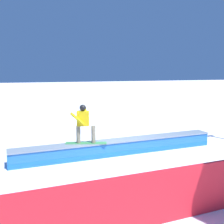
% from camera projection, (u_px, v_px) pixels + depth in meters
% --- Properties ---
extents(ground_plane, '(120.00, 120.00, 0.00)m').
position_uv_depth(ground_plane, '(119.00, 154.00, 9.74)').
color(ground_plane, white).
extents(grind_box, '(7.53, 1.00, 0.53)m').
position_uv_depth(grind_box, '(119.00, 148.00, 9.71)').
color(grind_box, blue).
rests_on(grind_box, ground_plane).
extents(snowboarder, '(1.42, 0.71, 1.33)m').
position_uv_depth(snowboarder, '(84.00, 123.00, 9.11)').
color(snowboarder, '#3C8E4E').
rests_on(snowboarder, grind_box).
extents(safety_fence, '(11.90, 0.69, 1.10)m').
position_uv_depth(safety_fence, '(193.00, 191.00, 5.53)').
color(safety_fence, red).
rests_on(safety_fence, ground_plane).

